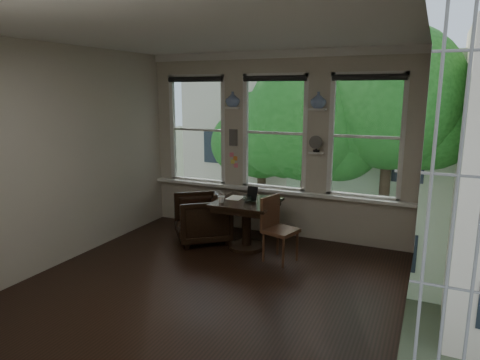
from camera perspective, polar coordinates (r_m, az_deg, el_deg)
The scene contains 25 objects.
ground at distance 5.53m, azimuth -3.79°, elevation -13.71°, with size 4.50×4.50×0.00m, color black.
ceiling at distance 5.02m, azimuth -4.29°, elevation 18.87°, with size 4.50×4.50×0.00m, color silver.
wall_back at distance 7.10m, azimuth 4.69°, elevation 4.67°, with size 4.50×4.50×0.00m, color #BEB6A2.
wall_front at distance 3.32m, azimuth -22.94°, elevation -4.56°, with size 4.50×4.50×0.00m, color #BEB6A2.
wall_left at distance 6.44m, azimuth -21.94°, elevation 3.11°, with size 4.50×4.50×0.00m, color #BEB6A2.
wall_right at distance 4.47m, azimuth 22.24°, elevation -0.45°, with size 4.50×4.50×0.00m, color #BEB6A2.
window_left at distance 7.69m, azimuth -5.56°, elevation 6.71°, with size 1.10×0.12×1.90m, color white, non-canonical shape.
window_center at distance 7.08m, azimuth 4.72°, elevation 6.28°, with size 1.10×0.12×1.90m, color white, non-canonical shape.
window_right at distance 6.73m, azimuth 16.46°, elevation 5.55°, with size 1.10×0.12×1.90m, color white, non-canonical shape.
shelf_left at distance 7.24m, azimuth -0.98°, elevation 9.62°, with size 0.26×0.16×0.03m, color white.
shelf_right at distance 6.74m, azimuth 10.36°, elevation 9.26°, with size 0.26×0.16×0.03m, color white.
intercom at distance 7.30m, azimuth -0.87°, elevation 5.70°, with size 0.14×0.06×0.28m, color #59544F.
sticky_notes at distance 7.35m, azimuth -0.84°, elevation 2.99°, with size 0.16×0.01×0.24m, color pink, non-canonical shape.
desk_fan at distance 6.77m, azimuth 10.14°, elevation 4.43°, with size 0.20×0.20×0.24m, color #59544F, non-canonical shape.
vase_left at distance 7.23m, azimuth -0.99°, elevation 10.72°, with size 0.24×0.24×0.25m, color silver.
vase_right at distance 6.74m, azimuth 10.40°, elevation 10.44°, with size 0.24×0.24×0.25m, color silver.
table at distance 6.56m, azimuth 0.87°, elevation -5.99°, with size 0.90×0.90×0.75m, color black, non-canonical shape.
armchair_left at distance 6.89m, azimuth -5.07°, elevation -5.09°, with size 0.81×0.83×0.76m, color black.
cushion_red at distance 6.87m, azimuth -5.08°, elevation -4.53°, with size 0.45×0.45×0.06m, color maroon.
side_chair_right at distance 6.07m, azimuth 5.45°, elevation -6.67°, with size 0.42×0.42×0.92m, color #4C271B, non-canonical shape.
laptop at distance 6.28m, azimuth 3.64°, elevation -3.13°, with size 0.32×0.20×0.02m, color black.
mug at distance 6.36m, azimuth -2.52°, elevation -2.59°, with size 0.10×0.10×0.10m, color white.
drinking_glass at distance 6.34m, azimuth 1.00°, elevation -2.60°, with size 0.13×0.13×0.10m, color white.
tablet at distance 6.44m, azimuth 1.64°, elevation -1.83°, with size 0.16×0.02×0.22m, color black.
papers at distance 6.64m, azimuth -0.61°, elevation -2.37°, with size 0.22×0.30×0.00m, color silver.
Camera 1 is at (2.39, -4.38, 2.39)m, focal length 32.00 mm.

